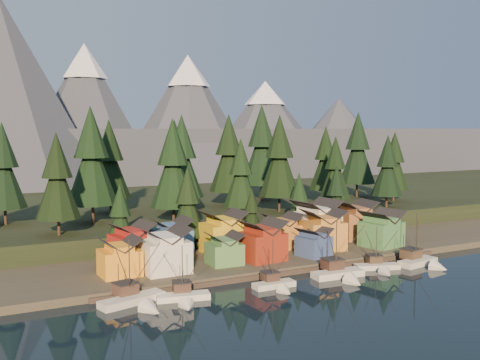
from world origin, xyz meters
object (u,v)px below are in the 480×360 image
boat_6 (423,255)px  house_back_1 (172,237)px  boat_5 (379,262)px  house_front_1 (165,249)px  boat_2 (277,278)px  house_front_0 (120,256)px  boat_1 (184,290)px  boat_4 (341,267)px  house_back_0 (132,242)px  boat_0 (136,293)px

boat_6 → house_back_1: bearing=141.6°
boat_5 → house_front_1: bearing=-179.3°
boat_2 → boat_6: boat_6 is taller
house_front_0 → house_back_1: size_ratio=0.89×
boat_1 → house_back_1: house_back_1 is taller
boat_4 → house_back_0: (-35.78, 25.21, 3.62)m
boat_0 → boat_6: size_ratio=1.01×
boat_0 → house_back_0: (5.48, 22.70, 3.85)m
boat_1 → house_front_0: (-7.11, 16.17, 3.42)m
boat_2 → house_back_0: (-20.73, 25.19, 4.08)m
boat_2 → house_front_0: size_ratio=1.31×
house_back_0 → house_front_0: bearing=-130.1°
boat_4 → boat_6: size_ratio=1.00×
house_back_0 → boat_1: bearing=-95.1°
boat_1 → house_back_1: size_ratio=1.22×
house_back_0 → house_back_1: (9.24, 0.96, 0.05)m
boat_6 → boat_4: bearing=169.9°
house_front_0 → boat_2: bearing=-36.8°
boat_6 → house_back_1: (-48.50, 26.16, 3.57)m
boat_6 → house_front_1: 55.92m
boat_5 → boat_0: bearing=-162.4°
boat_0 → house_front_0: 14.77m
house_back_0 → boat_2: bearing=-61.4°
boat_0 → house_front_1: (9.58, 12.86, 4.05)m
boat_0 → house_front_0: boat_0 is taller
boat_0 → boat_4: 41.33m
boat_4 → house_front_0: (-40.41, 16.92, 2.95)m
boat_1 → house_back_0: house_back_0 is taller
boat_5 → house_front_1: 45.18m
boat_4 → house_front_1: 35.41m
boat_6 → house_front_1: bearing=153.9°
boat_4 → house_front_0: size_ratio=1.66×
boat_0 → boat_4: (41.26, -2.51, 0.23)m
house_front_0 → house_back_0: house_back_0 is taller
boat_1 → house_back_1: bearing=87.4°
house_back_0 → house_front_1: bearing=-78.2°
boat_5 → house_front_1: (-42.78, 13.85, 4.42)m
boat_1 → house_front_1: bearing=96.0°
boat_2 → boat_4: 15.06m
house_back_1 → house_front_1: bearing=-115.1°
boat_0 → house_back_1: boat_0 is taller
boat_1 → boat_2: (18.25, -0.73, 0.01)m
house_front_1 → boat_1: bearing=-97.6°
boat_0 → boat_4: size_ratio=1.01×
boat_4 → house_back_1: bearing=138.9°
boat_5 → house_back_0: size_ratio=1.13×
boat_1 → boat_2: size_ratio=1.04×
boat_0 → boat_6: boat_6 is taller
house_front_1 → house_back_1: (5.14, 10.79, -0.15)m
house_back_0 → house_back_1: size_ratio=1.05×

